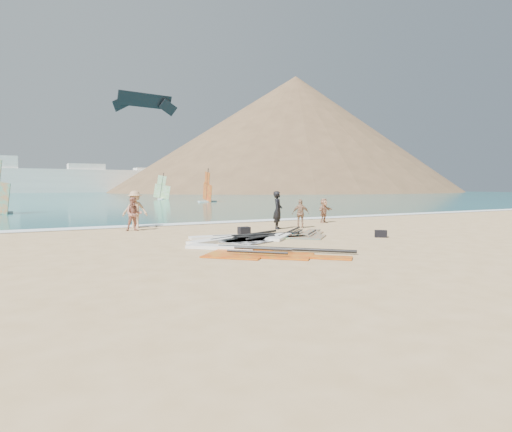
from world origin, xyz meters
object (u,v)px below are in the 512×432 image
gear_bag_near (244,230)px  person_wetsuit (278,210)px  beachgoer_right (324,211)px  beachgoer_back (301,214)px  gear_bag_far (381,234)px  beachgoer_mid (135,209)px  rig_red (250,251)px  beachgoer_left (134,214)px  rig_orange (295,235)px  rig_green (241,238)px  rig_grey (239,239)px

gear_bag_near → person_wetsuit: bearing=25.5°
person_wetsuit → beachgoer_right: size_ratio=1.32×
gear_bag_near → beachgoer_back: beachgoer_back is taller
gear_bag_near → gear_bag_far: (4.71, -4.02, -0.01)m
gear_bag_near → beachgoer_mid: 6.63m
rig_red → person_wetsuit: person_wetsuit is taller
person_wetsuit → beachgoer_left: 7.35m
beachgoer_left → rig_orange: bearing=-37.3°
rig_green → beachgoer_mid: 7.54m
rig_orange → beachgoer_right: (5.56, 5.10, 0.70)m
rig_red → gear_bag_near: 5.63m
beachgoer_right → beachgoer_left: bearing=153.3°
gear_bag_near → beachgoer_left: (-4.21, 3.95, 0.68)m
rig_red → person_wetsuit: (4.99, 6.34, 0.94)m
gear_bag_near → beachgoer_back: (3.98, 1.12, 0.61)m
rig_red → rig_green: bearing=112.4°
rig_grey → rig_orange: bearing=-20.6°
gear_bag_far → beachgoer_mid: bearing=132.4°
gear_bag_far → person_wetsuit: bearing=111.7°
rig_orange → gear_bag_near: bearing=86.6°
rig_green → beachgoer_right: (8.12, 4.79, 0.70)m
rig_orange → beachgoer_right: beachgoer_right is taller
rig_grey → rig_orange: 2.86m
rig_orange → gear_bag_far: 3.78m
rig_red → rig_grey: bearing=114.2°
rig_green → gear_bag_far: gear_bag_far is taller
beachgoer_left → gear_bag_far: bearing=-34.0°
rig_orange → rig_grey: bearing=139.5°
rig_red → beachgoer_back: 8.92m
beachgoer_left → beachgoer_right: bearing=4.1°
rig_orange → beachgoer_back: 3.89m
rig_green → person_wetsuit: 4.65m
rig_grey → rig_green: rig_grey is taller
rig_green → beachgoer_back: bearing=34.7°
beachgoer_left → rig_red: bearing=-70.7°
rig_green → beachgoer_left: bearing=126.7°
beachgoer_left → beachgoer_right: (11.37, -0.73, -0.09)m
rig_green → beachgoer_back: (4.94, 2.68, 0.73)m
beachgoer_left → beachgoer_back: bearing=-11.3°
rig_orange → gear_bag_far: gear_bag_far is taller
beachgoer_mid → beachgoer_right: beachgoer_mid is taller
person_wetsuit → gear_bag_far: bearing=-118.7°
rig_orange → gear_bag_far: size_ratio=9.27×
rig_grey → gear_bag_far: (5.97, -1.98, 0.10)m
beachgoer_right → gear_bag_near: bearing=-178.8°
gear_bag_near → person_wetsuit: (2.62, 1.24, 0.83)m
rig_orange → person_wetsuit: size_ratio=2.40×
rig_grey → beachgoer_mid: beachgoer_mid is taller
beachgoer_mid → beachgoer_right: (10.99, -2.12, -0.25)m
rig_orange → beachgoer_mid: size_ratio=2.38×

